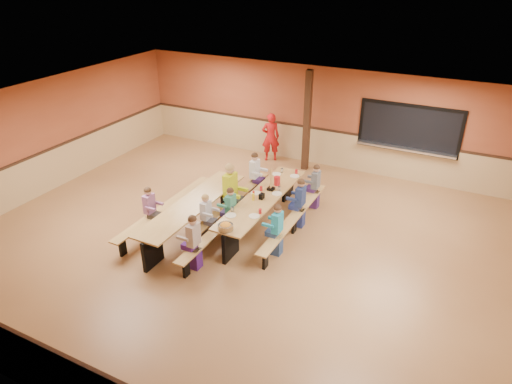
% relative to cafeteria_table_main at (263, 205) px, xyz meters
% --- Properties ---
extents(ground, '(12.00, 12.00, 0.00)m').
position_rel_cafeteria_table_main_xyz_m(ground, '(-0.09, -0.86, -0.53)').
color(ground, brown).
rests_on(ground, ground).
extents(room_envelope, '(12.04, 10.04, 3.02)m').
position_rel_cafeteria_table_main_xyz_m(room_envelope, '(-0.09, -0.86, 0.16)').
color(room_envelope, brown).
rests_on(room_envelope, ground).
extents(kitchen_pass_through, '(2.78, 0.28, 1.38)m').
position_rel_cafeteria_table_main_xyz_m(kitchen_pass_through, '(2.51, 4.10, 0.96)').
color(kitchen_pass_through, black).
rests_on(kitchen_pass_through, ground).
extents(structural_post, '(0.18, 0.18, 3.00)m').
position_rel_cafeteria_table_main_xyz_m(structural_post, '(-0.29, 3.54, 0.97)').
color(structural_post, black).
rests_on(structural_post, ground).
extents(cafeteria_table_main, '(1.91, 3.70, 0.74)m').
position_rel_cafeteria_table_main_xyz_m(cafeteria_table_main, '(0.00, 0.00, 0.00)').
color(cafeteria_table_main, '#AC8144').
rests_on(cafeteria_table_main, ground).
extents(cafeteria_table_second, '(1.91, 3.70, 0.74)m').
position_rel_cafeteria_table_main_xyz_m(cafeteria_table_second, '(-1.30, -0.97, 0.00)').
color(cafeteria_table_second, '#AC8144').
rests_on(cafeteria_table_second, ground).
extents(seated_child_white_left, '(0.34, 0.28, 1.15)m').
position_rel_cafeteria_table_main_xyz_m(seated_child_white_left, '(-0.83, -1.18, 0.05)').
color(seated_child_white_left, '#B9B8BF').
rests_on(seated_child_white_left, ground).
extents(seated_adult_yellow, '(0.48, 0.39, 1.44)m').
position_rel_cafeteria_table_main_xyz_m(seated_adult_yellow, '(-0.83, -0.09, 0.19)').
color(seated_adult_yellow, '#BBC815').
rests_on(seated_adult_yellow, ground).
extents(seated_child_grey_left, '(0.39, 0.32, 1.25)m').
position_rel_cafeteria_table_main_xyz_m(seated_child_grey_left, '(-0.83, 1.21, 0.10)').
color(seated_child_grey_left, silver).
rests_on(seated_child_grey_left, ground).
extents(seated_child_teal_right, '(0.36, 0.30, 1.20)m').
position_rel_cafeteria_table_main_xyz_m(seated_child_teal_right, '(0.83, -0.98, 0.07)').
color(seated_child_teal_right, teal).
rests_on(seated_child_teal_right, ground).
extents(seated_child_navy_right, '(0.38, 0.31, 1.22)m').
position_rel_cafeteria_table_main_xyz_m(seated_child_navy_right, '(0.82, 0.33, 0.09)').
color(seated_child_navy_right, navy).
rests_on(seated_child_navy_right, ground).
extents(seated_child_char_right, '(0.35, 0.29, 1.17)m').
position_rel_cafeteria_table_main_xyz_m(seated_child_char_right, '(0.83, 1.37, 0.06)').
color(seated_child_char_right, '#54595F').
rests_on(seated_child_char_right, ground).
extents(seated_child_purple_sec, '(0.36, 0.29, 1.18)m').
position_rel_cafeteria_table_main_xyz_m(seated_child_purple_sec, '(-2.13, -1.53, 0.06)').
color(seated_child_purple_sec, '#9A6092').
rests_on(seated_child_purple_sec, ground).
extents(seated_child_green_sec, '(0.35, 0.28, 1.16)m').
position_rel_cafeteria_table_main_xyz_m(seated_child_green_sec, '(-0.48, -0.69, 0.05)').
color(seated_child_green_sec, '#337F64').
rests_on(seated_child_green_sec, ground).
extents(seated_child_tan_sec, '(0.38, 0.31, 1.23)m').
position_rel_cafeteria_table_main_xyz_m(seated_child_tan_sec, '(-0.48, -2.20, 0.09)').
color(seated_child_tan_sec, '#A69387').
rests_on(seated_child_tan_sec, ground).
extents(standing_woman, '(0.67, 0.61, 1.54)m').
position_rel_cafeteria_table_main_xyz_m(standing_woman, '(-1.52, 3.69, 0.24)').
color(standing_woman, red).
rests_on(standing_woman, ground).
extents(punch_pitcher, '(0.16, 0.16, 0.22)m').
position_rel_cafeteria_table_main_xyz_m(punch_pitcher, '(0.03, 0.74, 0.32)').
color(punch_pitcher, '#B4181C').
rests_on(punch_pitcher, cafeteria_table_main).
extents(chip_bowl, '(0.32, 0.32, 0.15)m').
position_rel_cafeteria_table_main_xyz_m(chip_bowl, '(-0.05, -1.65, 0.29)').
color(chip_bowl, '#FFA628').
rests_on(chip_bowl, cafeteria_table_main).
extents(napkin_dispenser, '(0.10, 0.14, 0.13)m').
position_rel_cafeteria_table_main_xyz_m(napkin_dispenser, '(0.02, -0.08, 0.28)').
color(napkin_dispenser, black).
rests_on(napkin_dispenser, cafeteria_table_main).
extents(condiment_mustard, '(0.06, 0.06, 0.17)m').
position_rel_cafeteria_table_main_xyz_m(condiment_mustard, '(-0.13, -0.24, 0.30)').
color(condiment_mustard, yellow).
rests_on(condiment_mustard, cafeteria_table_main).
extents(condiment_ketchup, '(0.06, 0.06, 0.17)m').
position_rel_cafeteria_table_main_xyz_m(condiment_ketchup, '(-0.17, -0.13, 0.30)').
color(condiment_ketchup, '#B2140F').
rests_on(condiment_ketchup, cafeteria_table_main).
extents(table_paddle, '(0.16, 0.16, 0.56)m').
position_rel_cafeteria_table_main_xyz_m(table_paddle, '(0.02, 0.43, 0.35)').
color(table_paddle, black).
rests_on(table_paddle, cafeteria_table_main).
extents(place_settings, '(0.65, 3.30, 0.11)m').
position_rel_cafeteria_table_main_xyz_m(place_settings, '(-0.00, 0.00, 0.27)').
color(place_settings, beige).
rests_on(place_settings, cafeteria_table_main).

